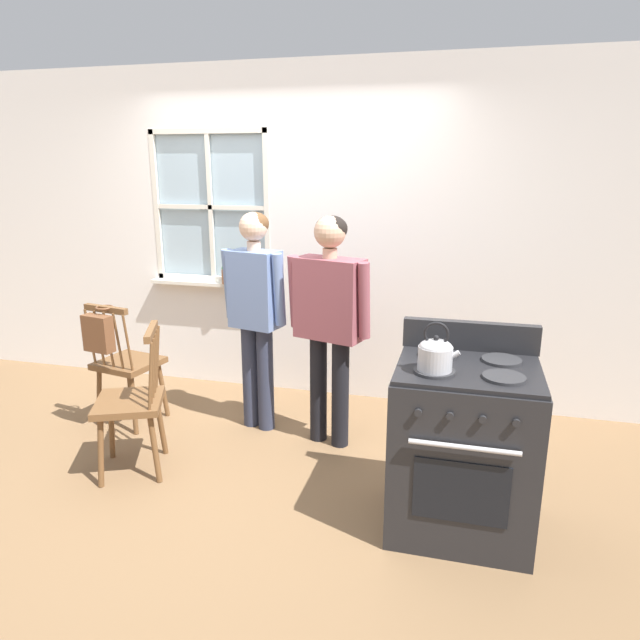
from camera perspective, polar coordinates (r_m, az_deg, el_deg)
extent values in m
plane|color=brown|center=(3.92, -8.67, -14.21)|extent=(16.00, 16.00, 0.00)
cube|color=white|center=(5.82, -24.34, 8.40)|extent=(1.95, 0.06, 2.70)
cube|color=white|center=(4.55, 15.87, 7.57)|extent=(3.40, 0.06, 2.70)
cube|color=white|center=(5.20, -10.20, -1.12)|extent=(1.05, 0.06, 0.94)
cube|color=white|center=(5.01, -11.34, 21.14)|extent=(1.05, 0.06, 0.50)
cube|color=silver|center=(5.02, -10.82, 3.59)|extent=(1.11, 0.10, 0.03)
cube|color=#9EB7C6|center=(5.01, -10.76, 11.06)|extent=(0.99, 0.01, 1.20)
cube|color=silver|center=(4.98, -10.90, 11.03)|extent=(0.04, 0.02, 1.26)
cube|color=silver|center=(4.98, -10.90, 11.03)|extent=(1.05, 0.02, 0.04)
cube|color=silver|center=(5.22, -16.02, 10.90)|extent=(0.04, 0.03, 1.26)
cube|color=silver|center=(4.79, -5.32, 11.07)|extent=(0.04, 0.03, 1.26)
cube|color=silver|center=(4.97, -11.28, 18.06)|extent=(1.05, 0.03, 0.04)
cube|color=silver|center=(5.06, -10.55, 4.11)|extent=(1.05, 0.03, 0.04)
cube|color=brown|center=(4.55, -18.58, -4.11)|extent=(0.49, 0.47, 0.04)
cylinder|color=brown|center=(4.63, -15.42, -6.73)|extent=(0.08, 0.07, 0.45)
cylinder|color=brown|center=(4.85, -18.50, -5.96)|extent=(0.07, 0.08, 0.45)
cylinder|color=brown|center=(4.42, -18.13, -8.07)|extent=(0.07, 0.08, 0.45)
cylinder|color=brown|center=(4.65, -21.22, -7.19)|extent=(0.08, 0.07, 0.45)
cylinder|color=brown|center=(4.25, -18.64, -2.33)|extent=(0.03, 0.07, 0.44)
cylinder|color=brown|center=(4.31, -19.51, -2.16)|extent=(0.03, 0.07, 0.44)
cylinder|color=brown|center=(4.37, -20.35, -2.00)|extent=(0.03, 0.07, 0.44)
cylinder|color=brown|center=(4.43, -21.17, -1.84)|extent=(0.03, 0.07, 0.44)
cylinder|color=brown|center=(4.50, -21.97, -1.68)|extent=(0.03, 0.07, 0.44)
cube|color=brown|center=(4.31, -20.65, 1.02)|extent=(0.38, 0.11, 0.04)
cube|color=brown|center=(3.83, -18.56, -7.84)|extent=(0.53, 0.54, 0.04)
cylinder|color=brown|center=(4.11, -20.12, -10.09)|extent=(0.09, 0.06, 0.45)
cylinder|color=brown|center=(3.81, -21.07, -12.26)|extent=(0.06, 0.09, 0.45)
cylinder|color=brown|center=(4.05, -15.62, -10.03)|extent=(0.06, 0.09, 0.45)
cylinder|color=brown|center=(3.75, -16.19, -12.25)|extent=(0.09, 0.06, 0.45)
cylinder|color=brown|center=(3.89, -15.95, -3.73)|extent=(0.07, 0.04, 0.44)
cylinder|color=brown|center=(3.80, -16.11, -4.17)|extent=(0.07, 0.04, 0.44)
cylinder|color=brown|center=(3.72, -16.27, -4.63)|extent=(0.07, 0.04, 0.44)
cylinder|color=brown|center=(3.64, -16.43, -5.11)|extent=(0.07, 0.04, 0.44)
cylinder|color=brown|center=(3.55, -16.61, -5.61)|extent=(0.07, 0.04, 0.44)
cube|color=brown|center=(3.65, -16.55, -1.12)|extent=(0.19, 0.36, 0.04)
cylinder|color=#2D3347|center=(4.31, -6.97, -5.56)|extent=(0.12, 0.12, 0.79)
cylinder|color=#2D3347|center=(4.24, -5.47, -5.88)|extent=(0.12, 0.12, 0.79)
cube|color=#6B84B7|center=(4.08, -6.50, 3.07)|extent=(0.39, 0.29, 0.55)
cylinder|color=#6B84B7|center=(4.18, -9.07, 3.59)|extent=(0.10, 0.13, 0.51)
cylinder|color=#6B84B7|center=(3.94, -4.13, 3.03)|extent=(0.10, 0.13, 0.51)
cylinder|color=beige|center=(4.02, -6.63, 7.37)|extent=(0.10, 0.10, 0.07)
sphere|color=beige|center=(4.01, -6.69, 9.26)|extent=(0.20, 0.20, 0.20)
ellipsoid|color=brown|center=(4.02, -6.58, 9.53)|extent=(0.20, 0.20, 0.16)
cylinder|color=black|center=(4.06, -0.16, -6.84)|extent=(0.12, 0.12, 0.78)
cylinder|color=black|center=(3.98, 2.04, -7.33)|extent=(0.12, 0.12, 0.78)
cube|color=#934C56|center=(3.81, 0.97, 2.14)|extent=(0.50, 0.33, 0.55)
cylinder|color=#934C56|center=(3.93, -2.56, 2.85)|extent=(0.10, 0.13, 0.51)
cylinder|color=#934C56|center=(3.67, 4.44, 1.92)|extent=(0.10, 0.13, 0.51)
cylinder|color=tan|center=(3.75, 0.99, 6.70)|extent=(0.10, 0.10, 0.07)
sphere|color=tan|center=(3.73, 1.00, 8.80)|extent=(0.21, 0.21, 0.21)
ellipsoid|color=black|center=(3.74, 1.12, 9.11)|extent=(0.21, 0.21, 0.17)
cube|color=#232326|center=(3.20, 14.07, -12.56)|extent=(0.73, 0.64, 0.90)
cube|color=black|center=(3.01, 14.64, -4.77)|extent=(0.72, 0.61, 0.02)
cylinder|color=#2D2D30|center=(2.89, 11.36, -5.07)|extent=(0.20, 0.20, 0.02)
cylinder|color=#2D2D30|center=(2.89, 17.92, -5.50)|extent=(0.20, 0.20, 0.02)
cylinder|color=#2D2D30|center=(3.13, 11.66, -3.46)|extent=(0.20, 0.20, 0.02)
cylinder|color=#2D2D30|center=(3.14, 17.70, -3.87)|extent=(0.20, 0.20, 0.02)
cube|color=#232326|center=(3.26, 14.79, -1.53)|extent=(0.73, 0.06, 0.16)
cube|color=black|center=(2.94, 13.88, -16.41)|extent=(0.46, 0.01, 0.32)
cylinder|color=silver|center=(2.80, 14.21, -12.24)|extent=(0.51, 0.02, 0.02)
cylinder|color=#232326|center=(2.76, 9.78, -9.12)|extent=(0.04, 0.02, 0.04)
cylinder|color=#232326|center=(2.75, 12.86, -9.35)|extent=(0.04, 0.02, 0.04)
cylinder|color=#232326|center=(2.75, 15.96, -9.55)|extent=(0.04, 0.02, 0.04)
cylinder|color=#232326|center=(2.76, 19.04, -9.72)|extent=(0.04, 0.02, 0.04)
cylinder|color=#B7B7BC|center=(2.87, 11.43, -3.77)|extent=(0.17, 0.17, 0.12)
ellipsoid|color=#B7B7BC|center=(2.85, 11.50, -2.63)|extent=(0.16, 0.16, 0.07)
sphere|color=black|center=(2.83, 11.54, -1.77)|extent=(0.03, 0.03, 0.03)
cylinder|color=#B7B7BC|center=(2.86, 13.07, -3.55)|extent=(0.08, 0.03, 0.07)
torus|color=black|center=(2.83, 11.57, -1.38)|extent=(0.12, 0.01, 0.12)
cylinder|color=#935B3D|center=(4.92, -9.05, 4.33)|extent=(0.13, 0.13, 0.12)
cylinder|color=#33261C|center=(4.91, -9.07, 4.92)|extent=(0.12, 0.12, 0.01)
cone|color=#2D7038|center=(4.89, -8.89, 6.06)|extent=(0.06, 0.05, 0.19)
cone|color=#2D7038|center=(4.92, -9.09, 5.51)|extent=(0.04, 0.05, 0.09)
cone|color=#2D7038|center=(4.89, -9.35, 6.07)|extent=(0.09, 0.06, 0.19)
cone|color=#2D7038|center=(4.88, -9.10, 5.42)|extent=(0.04, 0.05, 0.08)
cube|color=brown|center=(4.29, -21.30, -1.26)|extent=(0.23, 0.13, 0.26)
torus|color=brown|center=(4.30, -20.76, 1.18)|extent=(0.14, 0.14, 0.01)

